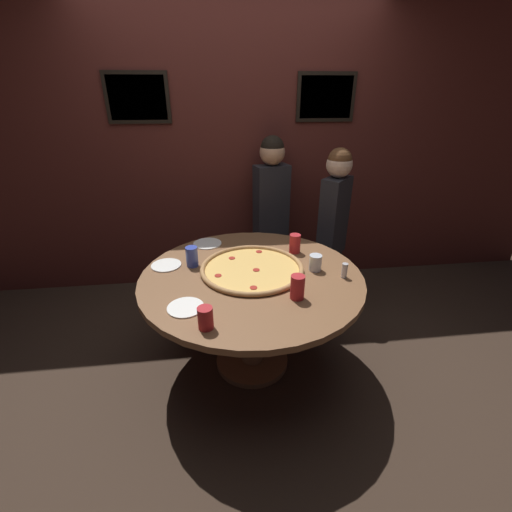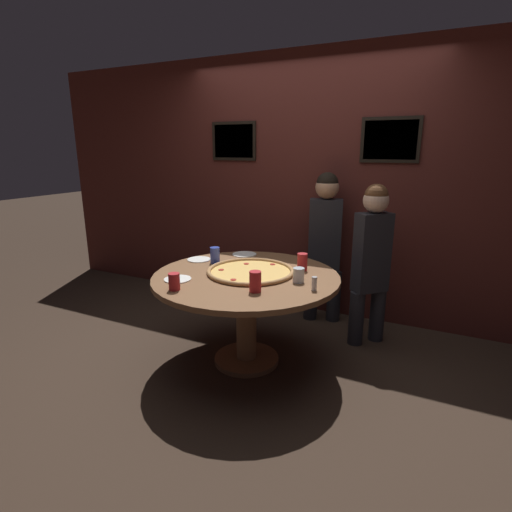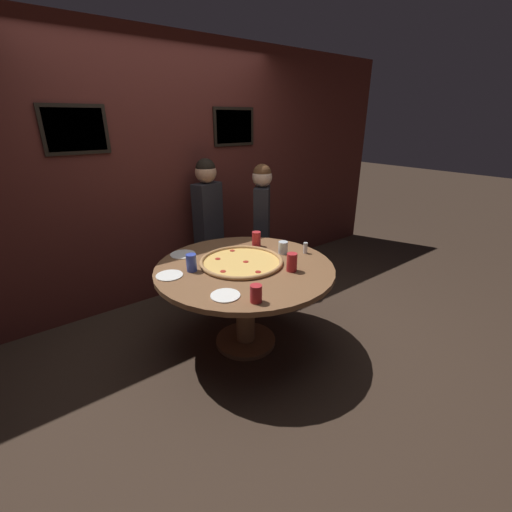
% 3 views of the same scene
% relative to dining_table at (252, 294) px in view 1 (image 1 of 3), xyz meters
% --- Properties ---
extents(ground_plane, '(24.00, 24.00, 0.00)m').
position_rel_dining_table_xyz_m(ground_plane, '(0.00, 0.00, -0.59)').
color(ground_plane, '#38281E').
extents(back_wall, '(6.40, 0.08, 2.60)m').
position_rel_dining_table_xyz_m(back_wall, '(0.00, 1.32, 0.71)').
color(back_wall, '#4C1E19').
rests_on(back_wall, ground_plane).
extents(dining_table, '(1.43, 1.43, 0.74)m').
position_rel_dining_table_xyz_m(dining_table, '(0.00, 0.00, 0.00)').
color(dining_table, brown).
rests_on(dining_table, ground_plane).
extents(giant_pizza, '(0.68, 0.68, 0.03)m').
position_rel_dining_table_xyz_m(giant_pizza, '(0.01, 0.06, 0.16)').
color(giant_pizza, '#EAB75B').
rests_on(giant_pizza, dining_table).
extents(drink_cup_near_right, '(0.08, 0.08, 0.12)m').
position_rel_dining_table_xyz_m(drink_cup_near_right, '(-0.29, -0.51, 0.21)').
color(drink_cup_near_right, '#B22328').
rests_on(drink_cup_near_right, dining_table).
extents(drink_cup_by_shaker, '(0.08, 0.08, 0.14)m').
position_rel_dining_table_xyz_m(drink_cup_by_shaker, '(-0.38, 0.17, 0.22)').
color(drink_cup_by_shaker, '#384CB7').
rests_on(drink_cup_by_shaker, dining_table).
extents(drink_cup_centre_back, '(0.08, 0.08, 0.11)m').
position_rel_dining_table_xyz_m(drink_cup_centre_back, '(0.42, 0.01, 0.20)').
color(drink_cup_centre_back, silver).
rests_on(drink_cup_centre_back, dining_table).
extents(drink_cup_near_left, '(0.08, 0.08, 0.14)m').
position_rel_dining_table_xyz_m(drink_cup_near_left, '(0.35, 0.30, 0.22)').
color(drink_cup_near_left, '#B22328').
rests_on(drink_cup_near_left, dining_table).
extents(drink_cup_beside_pizza, '(0.08, 0.08, 0.14)m').
position_rel_dining_table_xyz_m(drink_cup_beside_pizza, '(0.23, -0.30, 0.22)').
color(drink_cup_beside_pizza, '#B22328').
rests_on(drink_cup_beside_pizza, dining_table).
extents(white_plate_right_side, '(0.22, 0.22, 0.01)m').
position_rel_dining_table_xyz_m(white_plate_right_side, '(-0.29, 0.52, 0.15)').
color(white_plate_right_side, white).
rests_on(white_plate_right_side, dining_table).
extents(white_plate_far_back, '(0.20, 0.20, 0.01)m').
position_rel_dining_table_xyz_m(white_plate_far_back, '(-0.40, -0.33, 0.15)').
color(white_plate_far_back, white).
rests_on(white_plate_far_back, dining_table).
extents(white_plate_beside_cup, '(0.20, 0.20, 0.01)m').
position_rel_dining_table_xyz_m(white_plate_beside_cup, '(-0.56, 0.19, 0.15)').
color(white_plate_beside_cup, white).
rests_on(white_plate_beside_cup, dining_table).
extents(condiment_shaker, '(0.04, 0.04, 0.10)m').
position_rel_dining_table_xyz_m(condiment_shaker, '(0.58, -0.11, 0.20)').
color(condiment_shaker, silver).
rests_on(condiment_shaker, dining_table).
extents(diner_far_left, '(0.39, 0.24, 1.47)m').
position_rel_dining_table_xyz_m(diner_far_left, '(0.30, 1.07, 0.24)').
color(diner_far_left, '#232328').
rests_on(diner_far_left, ground_plane).
extents(diner_far_right, '(0.33, 0.34, 1.40)m').
position_rel_dining_table_xyz_m(diner_far_right, '(0.80, 0.78, 0.20)').
color(diner_far_right, '#232328').
rests_on(diner_far_right, ground_plane).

